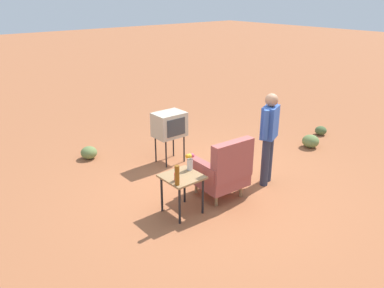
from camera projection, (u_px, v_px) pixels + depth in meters
The scene contains 11 objects.
ground_plane at pixel (223, 188), 6.72m from camera, with size 60.00×60.00×0.00m, color #A05B38.
armchair at pixel (223, 170), 6.25m from camera, with size 0.82×0.82×1.06m.
side_table at pixel (182, 181), 5.80m from camera, with size 0.56×0.56×0.63m.
tv_on_stand at pixel (169, 125), 7.48m from camera, with size 0.60×0.46×1.03m.
person_standing at pixel (269, 134), 6.58m from camera, with size 0.53×0.34×1.64m.
soda_can_red at pixel (176, 177), 5.60m from camera, with size 0.07×0.07×0.12m, color red.
bottle_tall_amber at pixel (177, 175), 5.44m from camera, with size 0.07×0.07×0.30m, color brown.
flower_vase at pixel (190, 161), 5.91m from camera, with size 0.15×0.10×0.27m.
shrub_near at pixel (89, 153), 7.87m from camera, with size 0.33×0.33×0.26m, color olive.
shrub_mid at pixel (321, 131), 9.19m from camera, with size 0.27×0.27×0.21m, color #475B33.
shrub_far at pixel (311, 141), 8.44m from camera, with size 0.36×0.36×0.28m, color olive.
Camera 1 is at (4.22, 4.24, 3.20)m, focal length 35.95 mm.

